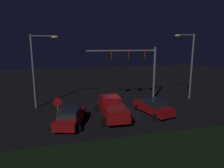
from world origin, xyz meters
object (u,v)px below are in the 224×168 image
at_px(street_lamp_right, 188,59).
at_px(stop_sign, 58,105).
at_px(car_sedan, 70,117).
at_px(pickup_truck, 112,107).
at_px(street_lamp_left, 39,62).
at_px(traffic_signal_gantry, 136,61).
at_px(car_sedan_far, 154,107).

distance_m(street_lamp_right, stop_sign, 16.38).
distance_m(car_sedan, stop_sign, 1.62).
distance_m(pickup_truck, street_lamp_left, 9.17).
xyz_separation_m(pickup_truck, street_lamp_right, (10.59, 3.86, 4.09)).
bearing_deg(street_lamp_right, car_sedan, -161.86).
xyz_separation_m(car_sedan, stop_sign, (-1.01, 0.96, 0.82)).
height_order(street_lamp_right, stop_sign, street_lamp_right).
bearing_deg(car_sedan, pickup_truck, -59.38).
height_order(car_sedan, traffic_signal_gantry, traffic_signal_gantry).
distance_m(pickup_truck, traffic_signal_gantry, 7.13).
distance_m(traffic_signal_gantry, street_lamp_left, 10.75).
distance_m(car_sedan, street_lamp_right, 15.89).
distance_m(traffic_signal_gantry, stop_sign, 10.49).
bearing_deg(pickup_truck, stop_sign, 91.56).
bearing_deg(street_lamp_right, car_sedan_far, -147.73).
relative_size(pickup_truck, traffic_signal_gantry, 0.66).
height_order(pickup_truck, car_sedan, pickup_truck).
xyz_separation_m(pickup_truck, traffic_signal_gantry, (3.99, 4.44, 3.90)).
xyz_separation_m(traffic_signal_gantry, stop_sign, (-8.93, -4.38, -3.34)).
bearing_deg(traffic_signal_gantry, stop_sign, -153.87).
height_order(pickup_truck, street_lamp_left, street_lamp_left).
bearing_deg(traffic_signal_gantry, pickup_truck, -131.89).
xyz_separation_m(car_sedan, traffic_signal_gantry, (7.92, 5.34, 4.16)).
bearing_deg(street_lamp_left, traffic_signal_gantry, -1.71).
xyz_separation_m(pickup_truck, street_lamp_left, (-6.76, 4.76, 3.97)).
height_order(traffic_signal_gantry, street_lamp_left, street_lamp_left).
distance_m(street_lamp_left, stop_sign, 6.08).
bearing_deg(street_lamp_right, pickup_truck, -159.97).
height_order(traffic_signal_gantry, street_lamp_right, street_lamp_right).
relative_size(street_lamp_left, street_lamp_right, 0.97).
bearing_deg(traffic_signal_gantry, street_lamp_left, 178.29).
xyz_separation_m(pickup_truck, stop_sign, (-4.94, 0.06, 0.56)).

